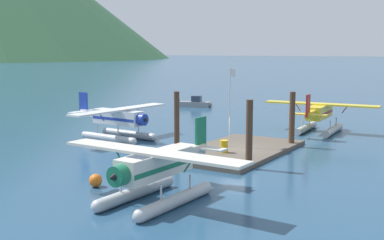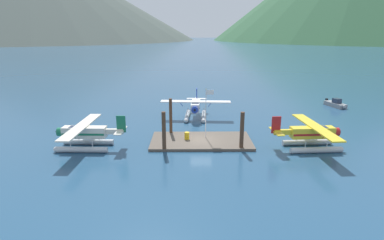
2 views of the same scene
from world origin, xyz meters
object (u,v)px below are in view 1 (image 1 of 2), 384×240
at_px(fuel_drum, 224,146).
at_px(seaplane_yellow_stbd_aft, 320,115).
at_px(seaplane_cream_port_aft, 155,172).
at_px(boat_grey_open_east, 195,103).
at_px(mooring_buoy, 96,180).
at_px(flagpole, 230,97).
at_px(seaplane_white_bow_centre, 118,121).

distance_m(fuel_drum, seaplane_yellow_stbd_aft, 14.22).
bearing_deg(seaplane_yellow_stbd_aft, seaplane_cream_port_aft, 179.33).
bearing_deg(boat_grey_open_east, mooring_buoy, -156.59).
bearing_deg(mooring_buoy, flagpole, -6.62).
bearing_deg(seaplane_white_bow_centre, boat_grey_open_east, 16.68).
bearing_deg(seaplane_cream_port_aft, seaplane_white_bow_centre, 45.83).
bearing_deg(seaplane_cream_port_aft, boat_grey_open_east, 28.69).
height_order(mooring_buoy, seaplane_yellow_stbd_aft, seaplane_yellow_stbd_aft).
relative_size(fuel_drum, seaplane_cream_port_aft, 0.08).
xyz_separation_m(seaplane_yellow_stbd_aft, seaplane_white_bow_centre, (-12.74, 13.31, 0.00)).
height_order(seaplane_yellow_stbd_aft, seaplane_white_bow_centre, same).
bearing_deg(boat_grey_open_east, fuel_drum, -144.89).
relative_size(seaplane_yellow_stbd_aft, seaplane_white_bow_centre, 1.00).
relative_size(seaplane_yellow_stbd_aft, seaplane_cream_port_aft, 1.00).
relative_size(flagpole, boat_grey_open_east, 1.26).
distance_m(flagpole, seaplane_white_bow_centre, 10.39).
distance_m(seaplane_cream_port_aft, boat_grey_open_east, 42.47).
height_order(seaplane_white_bow_centre, boat_grey_open_east, seaplane_white_bow_centre).
relative_size(mooring_buoy, seaplane_yellow_stbd_aft, 0.07).
bearing_deg(boat_grey_open_east, seaplane_yellow_stbd_aft, -119.85).
distance_m(mooring_buoy, seaplane_yellow_stbd_aft, 25.28).
relative_size(flagpole, seaplane_cream_port_aft, 0.57).
xyz_separation_m(mooring_buoy, seaplane_white_bow_centre, (12.04, 8.49, 1.21)).
relative_size(flagpole, seaplane_white_bow_centre, 0.57).
xyz_separation_m(flagpole, mooring_buoy, (-13.20, 1.53, -3.66)).
distance_m(flagpole, mooring_buoy, 13.79).
bearing_deg(flagpole, seaplane_white_bow_centre, 96.59).
bearing_deg(seaplane_white_bow_centre, seaplane_cream_port_aft, -134.17).
bearing_deg(fuel_drum, seaplane_white_bow_centre, 83.50).
height_order(flagpole, mooring_buoy, flagpole).
xyz_separation_m(mooring_buoy, boat_grey_open_east, (36.65, 15.86, 0.12)).
bearing_deg(flagpole, seaplane_yellow_stbd_aft, -15.83).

